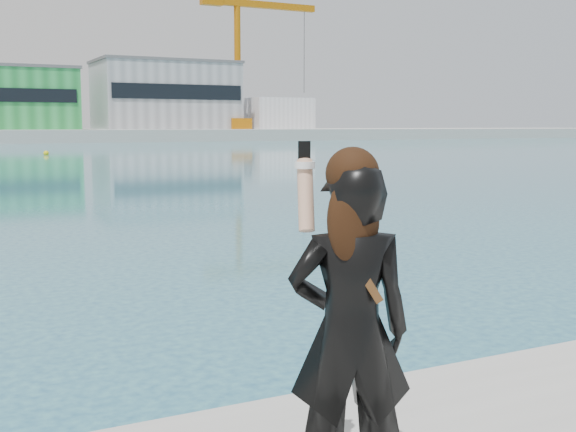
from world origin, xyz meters
name	(u,v)px	position (x,y,z in m)	size (l,w,h in m)	color
warehouse_grey_right	(166,95)	(40.00, 127.98, 8.26)	(25.50, 15.35, 12.50)	gray
ancillary_shed	(277,114)	(62.00, 126.00, 5.00)	(12.00, 10.00, 6.00)	silver
dock_crane	(243,58)	(53.20, 122.00, 15.07)	(23.00, 4.00, 24.00)	#C96E0B
flagpole_right	(75,102)	(22.09, 121.00, 6.54)	(1.28, 0.16, 8.00)	silver
buoy_near	(46,155)	(9.04, 66.05, 0.00)	(0.50, 0.50, 0.50)	yellow
woman	(350,322)	(0.66, -0.41, 1.73)	(0.75, 0.63, 1.85)	black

